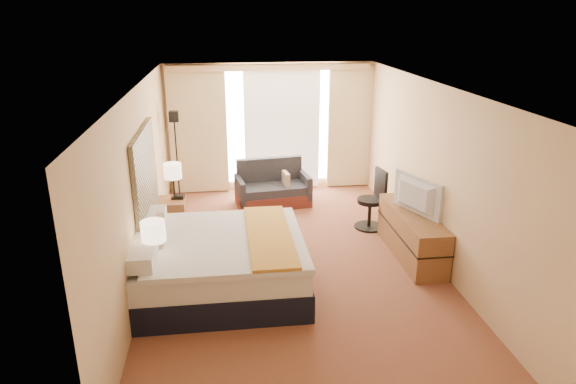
{
  "coord_description": "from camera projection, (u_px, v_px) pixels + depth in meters",
  "views": [
    {
      "loc": [
        -0.95,
        -6.84,
        3.56
      ],
      "look_at": [
        -0.02,
        0.4,
        0.97
      ],
      "focal_mm": 32.0,
      "sensor_mm": 36.0,
      "label": 1
    }
  ],
  "objects": [
    {
      "name": "floor",
      "position": [
        293.0,
        262.0,
        7.7
      ],
      "size": [
        4.2,
        7.0,
        0.02
      ],
      "primitive_type": "cube",
      "color": "maroon",
      "rests_on": "ground"
    },
    {
      "name": "television",
      "position": [
        412.0,
        196.0,
        7.56
      ],
      "size": [
        0.48,
        0.95,
        0.56
      ],
      "primitive_type": "imported",
      "rotation": [
        0.0,
        0.0,
        1.95
      ],
      "color": "black",
      "rests_on": "media_dresser"
    },
    {
      "name": "wall_back",
      "position": [
        270.0,
        127.0,
        10.54
      ],
      "size": [
        4.2,
        0.02,
        2.6
      ],
      "primitive_type": "cube",
      "color": "#DBBE85",
      "rests_on": "ground"
    },
    {
      "name": "nightstand_left",
      "position": [
        156.0,
        289.0,
        6.4
      ],
      "size": [
        0.45,
        0.52,
        0.55
      ],
      "primitive_type": "cube",
      "color": "olive",
      "rests_on": "floor"
    },
    {
      "name": "media_dresser",
      "position": [
        412.0,
        234.0,
        7.8
      ],
      "size": [
        0.5,
        1.8,
        0.7
      ],
      "primitive_type": "cube",
      "color": "olive",
      "rests_on": "floor"
    },
    {
      "name": "headboard",
      "position": [
        146.0,
        182.0,
        7.21
      ],
      "size": [
        0.06,
        1.85,
        1.5
      ],
      "primitive_type": "cube",
      "color": "black",
      "rests_on": "wall_left"
    },
    {
      "name": "wall_left",
      "position": [
        141.0,
        186.0,
        7.01
      ],
      "size": [
        0.02,
        7.0,
        2.6
      ],
      "primitive_type": "cube",
      "color": "#DBBE85",
      "rests_on": "ground"
    },
    {
      "name": "curtains",
      "position": [
        270.0,
        123.0,
        10.39
      ],
      "size": [
        4.12,
        0.19,
        2.56
      ],
      "color": "beige",
      "rests_on": "floor"
    },
    {
      "name": "tissue_box",
      "position": [
        156.0,
        269.0,
        6.21
      ],
      "size": [
        0.13,
        0.13,
        0.1
      ],
      "primitive_type": "cube",
      "rotation": [
        0.0,
        0.0,
        0.17
      ],
      "color": "#8EBADC",
      "rests_on": "nightstand_left"
    },
    {
      "name": "floor_lamp",
      "position": [
        176.0,
        140.0,
        9.49
      ],
      "size": [
        0.23,
        0.23,
        1.84
      ],
      "color": "black",
      "rests_on": "floor"
    },
    {
      "name": "lamp_right",
      "position": [
        173.0,
        172.0,
        8.53
      ],
      "size": [
        0.29,
        0.29,
        0.62
      ],
      "color": "black",
      "rests_on": "nightstand_right"
    },
    {
      "name": "wall_right",
      "position": [
        435.0,
        174.0,
        7.52
      ],
      "size": [
        0.02,
        7.0,
        2.6
      ],
      "primitive_type": "cube",
      "color": "#DBBE85",
      "rests_on": "ground"
    },
    {
      "name": "nightstand_right",
      "position": [
        173.0,
        215.0,
        8.74
      ],
      "size": [
        0.45,
        0.52,
        0.55
      ],
      "primitive_type": "cube",
      "color": "olive",
      "rests_on": "floor"
    },
    {
      "name": "telephone",
      "position": [
        179.0,
        197.0,
        8.69
      ],
      "size": [
        0.18,
        0.16,
        0.06
      ],
      "primitive_type": "cube",
      "rotation": [
        0.0,
        0.0,
        -0.21
      ],
      "color": "black",
      "rests_on": "nightstand_right"
    },
    {
      "name": "wall_front",
      "position": [
        354.0,
        318.0,
        3.99
      ],
      "size": [
        4.2,
        0.02,
        2.6
      ],
      "primitive_type": "cube",
      "color": "#DBBE85",
      "rests_on": "ground"
    },
    {
      "name": "desk_chair",
      "position": [
        373.0,
        202.0,
        8.79
      ],
      "size": [
        0.5,
        0.5,
        1.04
      ],
      "rotation": [
        0.0,
        0.0,
        0.16
      ],
      "color": "black",
      "rests_on": "floor"
    },
    {
      "name": "window",
      "position": [
        282.0,
        126.0,
        10.53
      ],
      "size": [
        2.3,
        0.02,
        2.3
      ],
      "primitive_type": "cube",
      "color": "white",
      "rests_on": "wall_back"
    },
    {
      "name": "loveseat",
      "position": [
        273.0,
        190.0,
        9.93
      ],
      "size": [
        1.47,
        0.91,
        0.86
      ],
      "rotation": [
        0.0,
        0.0,
        0.13
      ],
      "color": "#5A2219",
      "rests_on": "floor"
    },
    {
      "name": "bed",
      "position": [
        220.0,
        263.0,
        6.83
      ],
      "size": [
        2.19,
        2.0,
        1.06
      ],
      "color": "black",
      "rests_on": "floor"
    },
    {
      "name": "lamp_left",
      "position": [
        153.0,
        232.0,
        6.2
      ],
      "size": [
        0.3,
        0.3,
        0.62
      ],
      "color": "black",
      "rests_on": "nightstand_left"
    },
    {
      "name": "ceiling",
      "position": [
        293.0,
        87.0,
        6.83
      ],
      "size": [
        4.2,
        7.0,
        0.02
      ],
      "primitive_type": "cube",
      "color": "white",
      "rests_on": "wall_back"
    }
  ]
}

